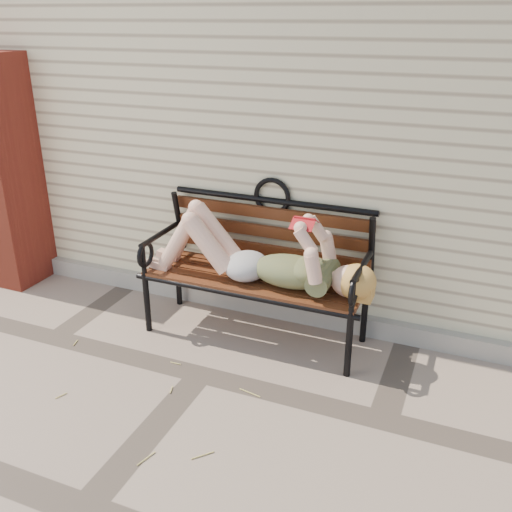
% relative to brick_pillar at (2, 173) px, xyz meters
% --- Properties ---
extents(ground, '(80.00, 80.00, 0.00)m').
position_rel_brick_pillar_xyz_m(ground, '(2.30, -0.75, -1.00)').
color(ground, gray).
rests_on(ground, ground).
extents(house_wall, '(8.00, 4.00, 3.00)m').
position_rel_brick_pillar_xyz_m(house_wall, '(2.30, 2.25, 0.50)').
color(house_wall, beige).
rests_on(house_wall, ground).
extents(foundation_strip, '(8.00, 0.10, 0.15)m').
position_rel_brick_pillar_xyz_m(foundation_strip, '(2.30, 0.22, -0.93)').
color(foundation_strip, gray).
rests_on(foundation_strip, ground).
extents(brick_pillar, '(0.50, 0.50, 2.00)m').
position_rel_brick_pillar_xyz_m(brick_pillar, '(0.00, 0.00, 0.00)').
color(brick_pillar, '#A33724').
rests_on(brick_pillar, ground).
extents(garden_bench, '(1.79, 0.71, 1.16)m').
position_rel_brick_pillar_xyz_m(garden_bench, '(2.44, -0.02, -0.35)').
color(garden_bench, black).
rests_on(garden_bench, ground).
extents(reading_woman, '(1.69, 0.38, 0.53)m').
position_rel_brick_pillar_xyz_m(reading_woman, '(2.46, -0.16, -0.31)').
color(reading_woman, '#0A3148').
rests_on(reading_woman, ground).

